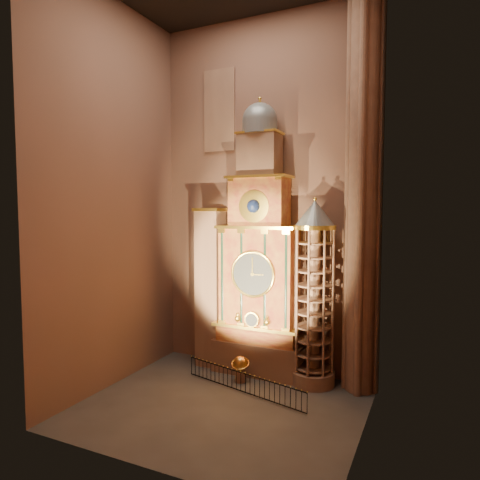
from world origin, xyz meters
The scene contains 11 objects.
floor centered at (0.00, 0.00, 0.00)m, with size 14.00×14.00×0.00m, color #383330.
wall_back centered at (0.00, 6.00, 11.00)m, with size 22.00×22.00×0.00m, color brown.
wall_left centered at (-7.00, 0.00, 11.00)m, with size 22.00×22.00×0.00m, color brown.
wall_right centered at (7.00, 0.00, 11.00)m, with size 22.00×22.00×0.00m, color brown.
astronomical_clock centered at (0.00, 4.96, 6.68)m, with size 5.60×2.41×16.70m.
portrait_tower centered at (-3.40, 4.98, 5.15)m, with size 1.80×1.60×10.20m.
stair_turret centered at (3.50, 4.70, 5.27)m, with size 2.50×2.50×10.80m.
gothic_pier centered at (6.10, 5.00, 11.00)m, with size 2.04×2.04×22.00m.
stained_glass_window centered at (-3.20, 5.92, 16.50)m, with size 2.20×0.14×5.20m.
celestial_globe centered at (-0.44, 3.18, 0.93)m, with size 1.20×1.15×1.55m.
iron_railing centered at (0.35, 1.84, 0.60)m, with size 7.85×2.06×1.10m.
Camera 1 is at (9.85, -19.00, 10.07)m, focal length 32.00 mm.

